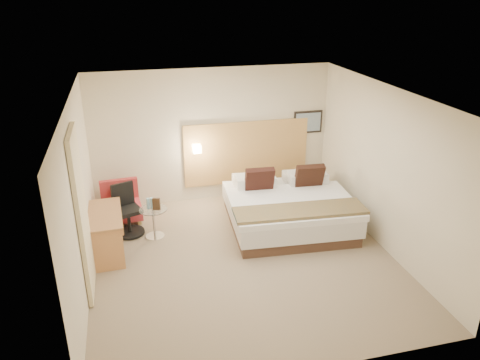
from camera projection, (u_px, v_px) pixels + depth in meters
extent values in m
cube|color=#7F6D55|center=(244.00, 260.00, 7.64)|extent=(4.80, 5.00, 0.02)
cube|color=silver|center=(244.00, 95.00, 6.59)|extent=(4.80, 5.00, 0.02)
cube|color=beige|center=(212.00, 136.00, 9.36)|extent=(4.80, 0.02, 2.70)
cube|color=beige|center=(304.00, 275.00, 4.87)|extent=(4.80, 0.02, 2.70)
cube|color=beige|center=(78.00, 200.00, 6.58)|extent=(0.02, 5.00, 2.70)
cube|color=beige|center=(386.00, 169.00, 7.66)|extent=(0.02, 5.00, 2.70)
cube|color=#BC8949|center=(247.00, 152.00, 9.64)|extent=(2.60, 0.04, 1.30)
cube|color=black|center=(308.00, 122.00, 9.73)|extent=(0.62, 0.03, 0.47)
cube|color=gray|center=(308.00, 122.00, 9.71)|extent=(0.54, 0.01, 0.39)
cylinder|color=white|center=(196.00, 148.00, 9.28)|extent=(0.02, 0.12, 0.02)
cube|color=#F5E3BF|center=(197.00, 149.00, 9.23)|extent=(0.15, 0.15, 0.15)
cube|color=beige|center=(82.00, 215.00, 6.41)|extent=(0.06, 0.90, 2.42)
cylinder|color=#88BED2|center=(148.00, 203.00, 8.09)|extent=(0.08, 0.08, 0.20)
cylinder|color=#9CD6F1|center=(152.00, 203.00, 8.12)|extent=(0.08, 0.08, 0.20)
cube|color=#392617|center=(156.00, 204.00, 8.05)|extent=(0.14, 0.09, 0.22)
cube|color=#462E23|center=(287.00, 220.00, 8.70)|extent=(2.21, 2.21, 0.19)
cube|color=silver|center=(288.00, 208.00, 8.60)|extent=(2.27, 2.27, 0.32)
cube|color=white|center=(293.00, 204.00, 8.25)|extent=(2.30, 1.68, 0.11)
cube|color=white|center=(252.00, 180.00, 9.14)|extent=(0.77, 0.46, 0.19)
cube|color=silver|center=(303.00, 177.00, 9.30)|extent=(0.77, 0.46, 0.19)
cube|color=white|center=(255.00, 181.00, 8.84)|extent=(0.77, 0.46, 0.19)
cube|color=silver|center=(307.00, 177.00, 9.01)|extent=(0.77, 0.46, 0.19)
cube|color=black|center=(259.00, 181.00, 8.62)|extent=(0.55, 0.32, 0.55)
cube|color=black|center=(309.00, 177.00, 8.78)|extent=(0.55, 0.32, 0.55)
cube|color=#BD7626|center=(300.00, 211.00, 7.83)|extent=(2.27, 0.74, 0.05)
cube|color=tan|center=(109.00, 227.00, 8.57)|extent=(0.08, 0.08, 0.09)
cube|color=tan|center=(140.00, 222.00, 8.74)|extent=(0.08, 0.08, 0.09)
cube|color=#AD6E51|center=(107.00, 215.00, 9.00)|extent=(0.08, 0.08, 0.09)
cube|color=tan|center=(136.00, 211.00, 9.17)|extent=(0.08, 0.08, 0.09)
cube|color=#B43038|center=(122.00, 210.00, 8.80)|extent=(0.75, 0.67, 0.26)
cube|color=#A42C2D|center=(119.00, 189.00, 8.90)|extent=(0.71, 0.16, 0.40)
cube|color=black|center=(120.00, 194.00, 8.84)|extent=(0.35, 0.19, 0.35)
cylinder|color=white|center=(155.00, 236.00, 8.32)|extent=(0.43, 0.43, 0.02)
cylinder|color=#BBBDC2|center=(154.00, 223.00, 8.22)|extent=(0.05, 0.05, 0.51)
cylinder|color=white|center=(153.00, 209.00, 8.11)|extent=(0.63, 0.63, 0.01)
cube|color=#A06B3F|center=(104.00, 214.00, 7.55)|extent=(0.58, 1.20, 0.04)
cube|color=#C1814B|center=(108.00, 251.00, 7.20)|extent=(0.49, 0.06, 0.70)
cube|color=#BB6F49|center=(106.00, 220.00, 8.17)|extent=(0.49, 0.06, 0.70)
cube|color=#C47F4C|center=(108.00, 218.00, 7.59)|extent=(0.48, 1.11, 0.10)
cylinder|color=black|center=(130.00, 232.00, 8.41)|extent=(0.66, 0.66, 0.04)
cylinder|color=black|center=(129.00, 221.00, 8.32)|extent=(0.08, 0.08, 0.40)
cube|color=black|center=(128.00, 210.00, 8.24)|extent=(0.53, 0.53, 0.07)
cube|color=black|center=(123.00, 194.00, 8.29)|extent=(0.39, 0.18, 0.42)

